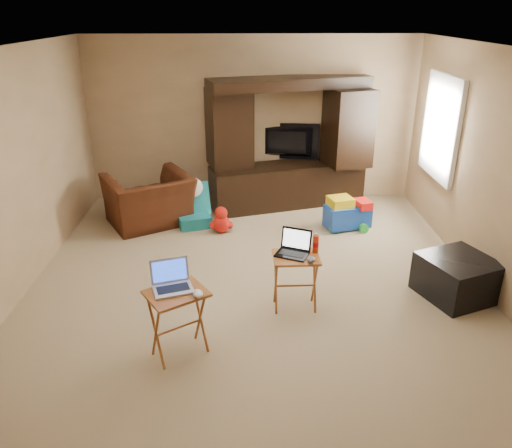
{
  "coord_description": "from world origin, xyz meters",
  "views": [
    {
      "loc": [
        -0.1,
        -4.89,
        2.84
      ],
      "look_at": [
        0.0,
        -0.2,
        0.8
      ],
      "focal_mm": 35.0,
      "sensor_mm": 36.0,
      "label": 1
    }
  ],
  "objects_px": {
    "laptop_right": "(292,244)",
    "water_bottle": "(316,244)",
    "plush_toy": "(221,219)",
    "mouse_right": "(311,259)",
    "tray_table_right": "(295,282)",
    "entertainment_center": "(288,144)",
    "push_toy": "(348,212)",
    "tray_table_left": "(179,323)",
    "child_rocker": "(193,206)",
    "ottoman": "(457,277)",
    "mouse_left": "(198,294)",
    "laptop_left": "(172,278)",
    "television": "(287,143)",
    "recliner": "(149,200)"
  },
  "relations": [
    {
      "from": "laptop_right",
      "to": "water_bottle",
      "type": "bearing_deg",
      "value": 37.93
    },
    {
      "from": "plush_toy",
      "to": "mouse_right",
      "type": "distance_m",
      "value": 2.28
    },
    {
      "from": "tray_table_right",
      "to": "mouse_right",
      "type": "bearing_deg",
      "value": -44.67
    },
    {
      "from": "laptop_right",
      "to": "entertainment_center",
      "type": "bearing_deg",
      "value": 110.12
    },
    {
      "from": "push_toy",
      "to": "mouse_right",
      "type": "height_order",
      "value": "mouse_right"
    },
    {
      "from": "laptop_right",
      "to": "tray_table_left",
      "type": "bearing_deg",
      "value": -120.9
    },
    {
      "from": "child_rocker",
      "to": "tray_table_right",
      "type": "distance_m",
      "value": 2.47
    },
    {
      "from": "child_rocker",
      "to": "ottoman",
      "type": "bearing_deg",
      "value": -50.37
    },
    {
      "from": "tray_table_right",
      "to": "water_bottle",
      "type": "height_order",
      "value": "water_bottle"
    },
    {
      "from": "entertainment_center",
      "to": "mouse_right",
      "type": "bearing_deg",
      "value": -106.75
    },
    {
      "from": "mouse_left",
      "to": "water_bottle",
      "type": "xyz_separation_m",
      "value": [
        1.1,
        0.87,
        0.03
      ]
    },
    {
      "from": "tray_table_right",
      "to": "laptop_left",
      "type": "height_order",
      "value": "laptop_left"
    },
    {
      "from": "plush_toy",
      "to": "water_bottle",
      "type": "distance_m",
      "value": 2.15
    },
    {
      "from": "water_bottle",
      "to": "child_rocker",
      "type": "bearing_deg",
      "value": 124.78
    },
    {
      "from": "television",
      "to": "tray_table_left",
      "type": "height_order",
      "value": "television"
    },
    {
      "from": "laptop_right",
      "to": "mouse_left",
      "type": "height_order",
      "value": "laptop_right"
    },
    {
      "from": "recliner",
      "to": "push_toy",
      "type": "xyz_separation_m",
      "value": [
        2.77,
        -0.21,
        -0.12
      ]
    },
    {
      "from": "laptop_left",
      "to": "mouse_right",
      "type": "bearing_deg",
      "value": 6.7
    },
    {
      "from": "laptop_right",
      "to": "water_bottle",
      "type": "xyz_separation_m",
      "value": [
        0.24,
        0.06,
        -0.03
      ]
    },
    {
      "from": "child_rocker",
      "to": "television",
      "type": "bearing_deg",
      "value": 19.7
    },
    {
      "from": "entertainment_center",
      "to": "laptop_right",
      "type": "bearing_deg",
      "value": -110.09
    },
    {
      "from": "child_rocker",
      "to": "tray_table_left",
      "type": "bearing_deg",
      "value": -104.29
    },
    {
      "from": "television",
      "to": "tray_table_right",
      "type": "distance_m",
      "value": 3.25
    },
    {
      "from": "entertainment_center",
      "to": "child_rocker",
      "type": "xyz_separation_m",
      "value": [
        -1.38,
        -0.81,
        -0.67
      ]
    },
    {
      "from": "child_rocker",
      "to": "tray_table_right",
      "type": "xyz_separation_m",
      "value": [
        1.23,
        -2.14,
        0.0
      ]
    },
    {
      "from": "child_rocker",
      "to": "mouse_right",
      "type": "relative_size",
      "value": 4.87
    },
    {
      "from": "recliner",
      "to": "child_rocker",
      "type": "xyz_separation_m",
      "value": [
        0.62,
        -0.07,
        -0.06
      ]
    },
    {
      "from": "mouse_left",
      "to": "laptop_left",
      "type": "bearing_deg",
      "value": 155.56
    },
    {
      "from": "television",
      "to": "mouse_left",
      "type": "bearing_deg",
      "value": 84.34
    },
    {
      "from": "laptop_right",
      "to": "mouse_right",
      "type": "bearing_deg",
      "value": -15.66
    },
    {
      "from": "ottoman",
      "to": "tray_table_right",
      "type": "distance_m",
      "value": 1.75
    },
    {
      "from": "plush_toy",
      "to": "tray_table_left",
      "type": "relative_size",
      "value": 0.59
    },
    {
      "from": "laptop_right",
      "to": "ottoman",
      "type": "bearing_deg",
      "value": 29.56
    },
    {
      "from": "ottoman",
      "to": "tray_table_right",
      "type": "height_order",
      "value": "tray_table_right"
    },
    {
      "from": "television",
      "to": "plush_toy",
      "type": "height_order",
      "value": "television"
    },
    {
      "from": "television",
      "to": "mouse_right",
      "type": "xyz_separation_m",
      "value": [
        -0.02,
        -3.3,
        -0.31
      ]
    },
    {
      "from": "tray_table_left",
      "to": "laptop_right",
      "type": "height_order",
      "value": "laptop_right"
    },
    {
      "from": "child_rocker",
      "to": "ottoman",
      "type": "xyz_separation_m",
      "value": [
        2.97,
        -1.94,
        -0.07
      ]
    },
    {
      "from": "water_bottle",
      "to": "laptop_right",
      "type": "bearing_deg",
      "value": -165.88
    },
    {
      "from": "laptop_right",
      "to": "mouse_left",
      "type": "xyz_separation_m",
      "value": [
        -0.86,
        -0.81,
        -0.05
      ]
    },
    {
      "from": "mouse_left",
      "to": "mouse_right",
      "type": "height_order",
      "value": "mouse_left"
    },
    {
      "from": "plush_toy",
      "to": "mouse_right",
      "type": "height_order",
      "value": "mouse_right"
    },
    {
      "from": "entertainment_center",
      "to": "child_rocker",
      "type": "bearing_deg",
      "value": -166.12
    },
    {
      "from": "tray_table_right",
      "to": "mouse_right",
      "type": "height_order",
      "value": "mouse_right"
    },
    {
      "from": "child_rocker",
      "to": "water_bottle",
      "type": "height_order",
      "value": "water_bottle"
    },
    {
      "from": "television",
      "to": "recliner",
      "type": "height_order",
      "value": "television"
    },
    {
      "from": "tray_table_right",
      "to": "mouse_left",
      "type": "relative_size",
      "value": 4.62
    },
    {
      "from": "laptop_left",
      "to": "water_bottle",
      "type": "relative_size",
      "value": 1.81
    },
    {
      "from": "tray_table_left",
      "to": "laptop_left",
      "type": "distance_m",
      "value": 0.44
    },
    {
      "from": "laptop_right",
      "to": "mouse_left",
      "type": "bearing_deg",
      "value": -112.77
    }
  ]
}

